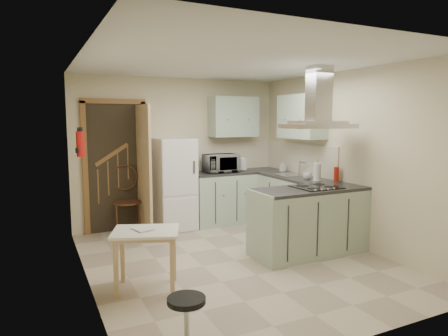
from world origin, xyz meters
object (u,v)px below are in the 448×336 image
drop_leaf_table (146,260)px  microwave (221,163)px  fridge (175,184)px  peninsula (309,221)px  extractor_hood (318,126)px  bentwood_chair (127,202)px  stool (187,322)px

drop_leaf_table → microwave: (1.88, 2.11, 0.73)m
fridge → peninsula: size_ratio=0.97×
extractor_hood → bentwood_chair: bearing=135.2°
peninsula → bentwood_chair: (-1.99, 2.08, 0.04)m
microwave → peninsula: bearing=-77.5°
stool → microwave: bearing=60.6°
bentwood_chair → stool: bentwood_chair is taller
fridge → stool: (-1.06, -3.37, -0.54)m
peninsula → stool: 2.68m
peninsula → stool: (-2.28, -1.39, -0.24)m
peninsula → fridge: bearing=121.7°
extractor_hood → stool: size_ratio=2.17×
extractor_hood → drop_leaf_table: extractor_hood is taller
peninsula → microwave: (-0.40, 1.95, 0.60)m
extractor_hood → stool: (-2.38, -1.39, -1.51)m
fridge → extractor_hood: (1.32, -1.98, 0.97)m
bentwood_chair → stool: size_ratio=2.36×
fridge → peninsula: fridge is taller
fridge → peninsula: 2.35m
fridge → extractor_hood: 2.57m
fridge → stool: bearing=-107.4°
stool → drop_leaf_table: bearing=90.0°
stool → microwave: 3.92m
peninsula → bentwood_chair: bentwood_chair is taller
microwave → bentwood_chair: bearing=176.4°
fridge → microwave: bearing=-2.1°
drop_leaf_table → bentwood_chair: 2.26m
extractor_hood → microwave: bearing=104.3°
drop_leaf_table → stool: drop_leaf_table is taller
bentwood_chair → drop_leaf_table: bearing=-87.9°
extractor_hood → bentwood_chair: size_ratio=0.92×
peninsula → extractor_hood: (0.10, 0.00, 1.27)m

